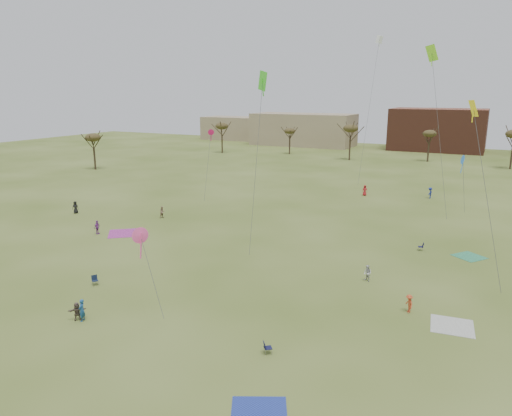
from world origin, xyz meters
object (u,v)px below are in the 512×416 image
at_px(flyer_near_right, 82,310).
at_px(camp_chair_right, 421,248).
at_px(camp_chair_center, 268,350).
at_px(camp_chair_left, 95,282).

relative_size(flyer_near_right, camp_chair_right, 1.98).
xyz_separation_m(camp_chair_center, camp_chair_right, (5.87, 26.25, 0.00)).
bearing_deg(camp_chair_center, camp_chair_right, -51.56).
xyz_separation_m(flyer_near_right, camp_chair_left, (-4.20, 5.47, -0.60)).
distance_m(flyer_near_right, camp_chair_left, 6.92).
xyz_separation_m(camp_chair_left, camp_chair_center, (18.56, -3.36, 0.00)).
distance_m(flyer_near_right, camp_chair_center, 14.52).
bearing_deg(camp_chair_left, camp_chair_right, -13.91).
height_order(camp_chair_left, camp_chair_right, same).
bearing_deg(camp_chair_right, flyer_near_right, -49.62).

